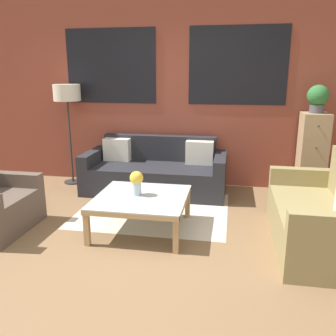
{
  "coord_description": "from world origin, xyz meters",
  "views": [
    {
      "loc": [
        0.9,
        -2.98,
        1.68
      ],
      "look_at": [
        0.15,
        1.23,
        0.55
      ],
      "focal_mm": 38.0,
      "sensor_mm": 36.0,
      "label": 1
    }
  ],
  "objects_px": {
    "drawer_cabinet": "(312,155)",
    "couch_dark": "(156,173)",
    "settee_vintage": "(323,218)",
    "floor_lamp": "(67,97)",
    "potted_plant": "(318,98)",
    "flower_vase": "(137,181)",
    "coffee_table": "(141,201)"
  },
  "relations": [
    {
      "from": "drawer_cabinet",
      "to": "potted_plant",
      "type": "distance_m",
      "value": 0.79
    },
    {
      "from": "potted_plant",
      "to": "flower_vase",
      "type": "height_order",
      "value": "potted_plant"
    },
    {
      "from": "settee_vintage",
      "to": "potted_plant",
      "type": "height_order",
      "value": "potted_plant"
    },
    {
      "from": "flower_vase",
      "to": "couch_dark",
      "type": "bearing_deg",
      "value": 93.54
    },
    {
      "from": "couch_dark",
      "to": "drawer_cabinet",
      "type": "relative_size",
      "value": 1.74
    },
    {
      "from": "coffee_table",
      "to": "floor_lamp",
      "type": "xyz_separation_m",
      "value": [
        -1.54,
        1.56,
        1.0
      ]
    },
    {
      "from": "potted_plant",
      "to": "flower_vase",
      "type": "relative_size",
      "value": 1.4
    },
    {
      "from": "coffee_table",
      "to": "flower_vase",
      "type": "xyz_separation_m",
      "value": [
        -0.06,
        0.03,
        0.21
      ]
    },
    {
      "from": "potted_plant",
      "to": "coffee_table",
      "type": "bearing_deg",
      "value": -142.28
    },
    {
      "from": "settee_vintage",
      "to": "drawer_cabinet",
      "type": "distance_m",
      "value": 1.68
    },
    {
      "from": "floor_lamp",
      "to": "potted_plant",
      "type": "bearing_deg",
      "value": 0.47
    },
    {
      "from": "drawer_cabinet",
      "to": "potted_plant",
      "type": "relative_size",
      "value": 3.11
    },
    {
      "from": "settee_vintage",
      "to": "flower_vase",
      "type": "distance_m",
      "value": 1.94
    },
    {
      "from": "settee_vintage",
      "to": "coffee_table",
      "type": "bearing_deg",
      "value": 178.31
    },
    {
      "from": "settee_vintage",
      "to": "flower_vase",
      "type": "relative_size",
      "value": 5.79
    },
    {
      "from": "floor_lamp",
      "to": "flower_vase",
      "type": "relative_size",
      "value": 5.72
    },
    {
      "from": "drawer_cabinet",
      "to": "couch_dark",
      "type": "bearing_deg",
      "value": -174.73
    },
    {
      "from": "settee_vintage",
      "to": "floor_lamp",
      "type": "relative_size",
      "value": 1.01
    },
    {
      "from": "coffee_table",
      "to": "drawer_cabinet",
      "type": "xyz_separation_m",
      "value": [
        2.06,
        1.59,
        0.24
      ]
    },
    {
      "from": "couch_dark",
      "to": "settee_vintage",
      "type": "relative_size",
      "value": 1.31
    },
    {
      "from": "couch_dark",
      "to": "floor_lamp",
      "type": "xyz_separation_m",
      "value": [
        -1.39,
        0.17,
        1.07
      ]
    },
    {
      "from": "settee_vintage",
      "to": "floor_lamp",
      "type": "height_order",
      "value": "floor_lamp"
    },
    {
      "from": "couch_dark",
      "to": "coffee_table",
      "type": "bearing_deg",
      "value": -84.13
    },
    {
      "from": "coffee_table",
      "to": "drawer_cabinet",
      "type": "distance_m",
      "value": 2.61
    },
    {
      "from": "coffee_table",
      "to": "potted_plant",
      "type": "distance_m",
      "value": 2.8
    },
    {
      "from": "coffee_table",
      "to": "floor_lamp",
      "type": "bearing_deg",
      "value": 134.55
    },
    {
      "from": "drawer_cabinet",
      "to": "flower_vase",
      "type": "distance_m",
      "value": 2.63
    },
    {
      "from": "couch_dark",
      "to": "flower_vase",
      "type": "distance_m",
      "value": 1.39
    },
    {
      "from": "couch_dark",
      "to": "coffee_table",
      "type": "xyz_separation_m",
      "value": [
        0.14,
        -1.39,
        0.07
      ]
    },
    {
      "from": "coffee_table",
      "to": "drawer_cabinet",
      "type": "relative_size",
      "value": 0.84
    },
    {
      "from": "coffee_table",
      "to": "floor_lamp",
      "type": "height_order",
      "value": "floor_lamp"
    },
    {
      "from": "couch_dark",
      "to": "floor_lamp",
      "type": "height_order",
      "value": "floor_lamp"
    }
  ]
}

